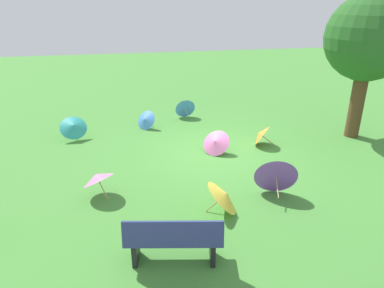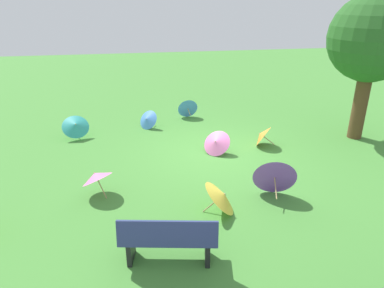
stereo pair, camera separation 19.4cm
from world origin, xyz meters
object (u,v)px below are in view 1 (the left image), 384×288
shade_tree (369,39)px  parasol_blue_0 (145,120)px  parasol_pink_0 (97,177)px  park_bench (174,240)px  parasol_orange_0 (260,134)px  parasol_yellow_2 (224,196)px  parasol_pink_1 (215,142)px  parasol_blue_1 (185,108)px  parasol_teal_0 (73,126)px  parasol_purple_0 (275,174)px

shade_tree → parasol_blue_0: shade_tree is taller
parasol_pink_0 → park_bench: bearing=118.1°
parasol_blue_0 → parasol_orange_0: parasol_orange_0 is taller
parasol_orange_0 → parasol_yellow_2: 3.80m
parasol_pink_1 → parasol_orange_0: 1.50m
parasol_pink_0 → parasol_blue_1: size_ratio=1.31×
park_bench → parasol_orange_0: bearing=-126.5°
parasol_pink_1 → parasol_teal_0: bearing=-24.9°
park_bench → parasol_purple_0: size_ratio=1.58×
parasol_blue_0 → park_bench: bearing=89.3°
parasol_blue_0 → parasol_purple_0: size_ratio=0.78×
parasol_teal_0 → parasol_purple_0: bearing=138.1°
shade_tree → parasol_teal_0: 9.11m
parasol_pink_0 → parasol_teal_0: 3.69m
park_bench → parasol_pink_1: bearing=-113.9°
parasol_blue_1 → parasol_purple_0: parasol_purple_0 is taller
parasol_pink_1 → parasol_purple_0: size_ratio=0.94×
parasol_pink_1 → parasol_yellow_2: 2.94m
parasol_teal_0 → parasol_blue_1: parasol_teal_0 is taller
shade_tree → parasol_blue_0: size_ratio=5.23×
shade_tree → parasol_blue_1: 6.26m
parasol_pink_1 → parasol_orange_0: size_ratio=1.16×
shade_tree → parasol_teal_0: (8.63, -1.43, -2.54)m
park_bench → parasol_blue_0: park_bench is taller
parasol_orange_0 → parasol_purple_0: 2.79m
parasol_pink_0 → parasol_teal_0: (0.85, -3.59, -0.03)m
parasol_orange_0 → parasol_purple_0: (0.74, 2.69, 0.14)m
parasol_blue_1 → parasol_yellow_2: (0.36, 6.25, 0.01)m
parasol_blue_0 → parasol_teal_0: bearing=14.2°
parasol_orange_0 → parasol_yellow_2: parasol_yellow_2 is taller
parasol_blue_1 → parasol_teal_0: bearing=21.9°
parasol_pink_0 → parasol_yellow_2: size_ratio=1.03×
parasol_purple_0 → parasol_yellow_2: 1.42m
parasol_teal_0 → parasol_purple_0: (-4.73, 4.24, 0.04)m
shade_tree → parasol_pink_1: bearing=5.3°
parasol_blue_1 → parasol_orange_0: (-1.70, 3.07, -0.02)m
shade_tree → parasol_pink_0: shade_tree is taller
parasol_pink_1 → parasol_blue_0: bearing=-53.9°
parasol_pink_1 → parasol_blue_1: bearing=-85.9°
parasol_pink_0 → parasol_pink_1: (-3.15, -1.72, -0.14)m
parasol_blue_0 → parasol_pink_0: bearing=71.6°
shade_tree → parasol_pink_0: (7.77, 2.16, -2.51)m
parasol_teal_0 → shade_tree: bearing=170.6°
parasol_pink_0 → parasol_blue_0: bearing=-108.4°
parasol_teal_0 → parasol_yellow_2: bearing=125.7°
parasol_blue_0 → parasol_blue_1: parasol_blue_1 is taller
parasol_purple_0 → parasol_pink_1: bearing=-73.1°
parasol_pink_1 → parasol_yellow_2: parasol_yellow_2 is taller
parasol_yellow_2 → parasol_orange_0: bearing=-123.0°
parasol_blue_1 → parasol_yellow_2: same height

